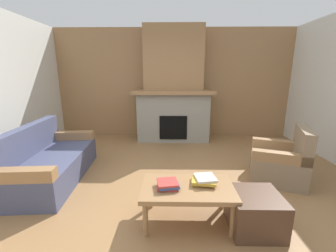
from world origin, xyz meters
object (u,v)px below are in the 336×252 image
at_px(fireplace, 173,92).
at_px(coffee_table, 188,191).
at_px(couch, 49,162).
at_px(ottoman, 255,212).
at_px(armchair, 281,162).

relative_size(fireplace, coffee_table, 2.70).
bearing_deg(coffee_table, couch, 155.47).
bearing_deg(ottoman, fireplace, 104.51).
xyz_separation_m(armchair, coffee_table, (-1.50, -1.01, 0.08)).
height_order(armchair, ottoman, armchair).
distance_m(armchair, ottoman, 1.37).
height_order(fireplace, coffee_table, fireplace).
distance_m(fireplace, coffee_table, 3.27).
relative_size(couch, coffee_table, 1.86).
height_order(fireplace, armchair, fireplace).
relative_size(fireplace, couch, 1.45).
bearing_deg(fireplace, armchair, -52.76).
bearing_deg(coffee_table, fireplace, 92.60).
bearing_deg(ottoman, armchair, 54.45).
xyz_separation_m(couch, coffee_table, (2.08, -0.95, 0.09)).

